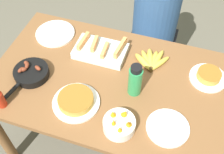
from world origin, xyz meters
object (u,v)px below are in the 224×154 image
object	(u,v)px
banana_bunch	(151,61)
person_figure	(153,37)
frittata_plate_center	(208,76)
empty_plate_near_front	(168,128)
skillet	(31,73)
frittata_plate_side	(76,101)
water_bottle	(135,80)
melon_tray	(101,50)
fruit_bowl_mango	(119,124)
empty_plate_far_left	(55,33)

from	to	relation	value
banana_bunch	person_figure	world-z (taller)	person_figure
banana_bunch	frittata_plate_center	bearing A→B (deg)	-3.14
empty_plate_near_front	banana_bunch	bearing A→B (deg)	113.88
skillet	frittata_plate_side	xyz separation A→B (m)	(0.33, -0.10, -0.00)
frittata_plate_side	water_bottle	xyz separation A→B (m)	(0.29, 0.18, 0.08)
frittata_plate_center	frittata_plate_side	world-z (taller)	frittata_plate_center
melon_tray	person_figure	world-z (taller)	person_figure
fruit_bowl_mango	empty_plate_far_left	bearing A→B (deg)	138.82
empty_plate_far_left	water_bottle	xyz separation A→B (m)	(0.64, -0.30, 0.09)
water_bottle	person_figure	world-z (taller)	person_figure
melon_tray	frittata_plate_side	xyz separation A→B (m)	(-0.00, -0.40, -0.01)
water_bottle	person_figure	xyz separation A→B (m)	(-0.04, 0.77, -0.36)
melon_tray	skillet	size ratio (longest dim) A/B	1.00
frittata_plate_side	water_bottle	size ratio (longest dim) A/B	1.24
frittata_plate_side	empty_plate_far_left	xyz separation A→B (m)	(-0.36, 0.48, -0.02)
melon_tray	frittata_plate_center	distance (m)	0.68
empty_plate_near_front	fruit_bowl_mango	size ratio (longest dim) A/B	1.34
skillet	empty_plate_far_left	size ratio (longest dim) A/B	1.23
melon_tray	fruit_bowl_mango	xyz separation A→B (m)	(0.27, -0.48, 0.01)
frittata_plate_center	water_bottle	world-z (taller)	water_bottle
banana_bunch	melon_tray	distance (m)	0.33
frittata_plate_center	frittata_plate_side	xyz separation A→B (m)	(-0.68, -0.41, 0.00)
empty_plate_near_front	frittata_plate_center	bearing A→B (deg)	68.14
melon_tray	person_figure	xyz separation A→B (m)	(0.25, 0.54, -0.29)
person_figure	water_bottle	bearing A→B (deg)	-87.28
frittata_plate_side	empty_plate_far_left	world-z (taller)	frittata_plate_side
empty_plate_far_left	banana_bunch	bearing A→B (deg)	-4.32
frittata_plate_side	empty_plate_near_front	xyz separation A→B (m)	(0.52, 0.00, -0.02)
empty_plate_near_front	empty_plate_far_left	xyz separation A→B (m)	(-0.87, 0.48, -0.00)
empty_plate_near_front	empty_plate_far_left	bearing A→B (deg)	151.36
water_bottle	melon_tray	bearing A→B (deg)	141.94
banana_bunch	water_bottle	distance (m)	0.26
frittata_plate_center	fruit_bowl_mango	size ratio (longest dim) A/B	1.30
person_figure	frittata_plate_side	bearing A→B (deg)	-104.71
empty_plate_far_left	fruit_bowl_mango	distance (m)	0.84
banana_bunch	frittata_plate_side	xyz separation A→B (m)	(-0.33, -0.43, 0.01)
skillet	frittata_plate_center	size ratio (longest dim) A/B	1.49
skillet	frittata_plate_center	xyz separation A→B (m)	(1.01, 0.31, -0.00)
empty_plate_far_left	person_figure	xyz separation A→B (m)	(0.61, 0.47, -0.27)
empty_plate_near_front	person_figure	bearing A→B (deg)	105.83
melon_tray	fruit_bowl_mango	bearing A→B (deg)	-60.24
skillet	water_bottle	bearing A→B (deg)	109.71
empty_plate_far_left	water_bottle	bearing A→B (deg)	-24.88
frittata_plate_side	empty_plate_near_front	size ratio (longest dim) A/B	1.17
melon_tray	empty_plate_far_left	bearing A→B (deg)	168.04
frittata_plate_center	empty_plate_far_left	distance (m)	1.04
frittata_plate_side	empty_plate_far_left	bearing A→B (deg)	126.66
banana_bunch	frittata_plate_side	bearing A→B (deg)	-127.39
skillet	water_bottle	size ratio (longest dim) A/B	1.52
frittata_plate_center	fruit_bowl_mango	distance (m)	0.63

